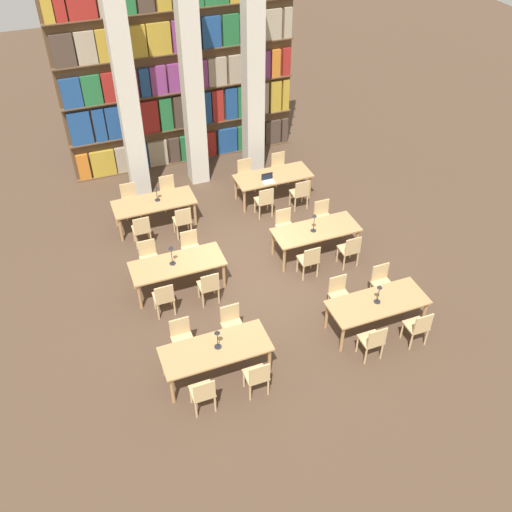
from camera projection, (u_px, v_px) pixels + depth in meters
The scene contains 41 objects.
ground_plane at pixel (252, 271), 13.51m from camera, with size 40.00×40.00×0.00m, color #4C3828.
bookshelf_bank at pixel (181, 74), 15.79m from camera, with size 6.69×0.35×5.50m.
pillar_left at pixel (126, 89), 14.27m from camera, with size 0.51×0.51×6.00m.
pillar_center at pixel (192, 79), 14.75m from camera, with size 0.51×0.51×6.00m.
pillar_right at pixel (253, 70), 15.22m from camera, with size 0.51×0.51×6.00m.
reading_table_0 at pixel (216, 351), 10.74m from camera, with size 2.08×0.85×0.73m.
chair_0 at pixel (203, 393), 10.20m from camera, with size 0.42×0.40×0.90m.
chair_1 at pixel (182, 338), 11.22m from camera, with size 0.42×0.40×0.90m.
chair_2 at pixel (257, 376), 10.49m from camera, with size 0.42×0.40×0.90m.
chair_3 at pixel (232, 324), 11.51m from camera, with size 0.42×0.40×0.90m.
desk_lamp_0 at pixel (217, 336), 10.53m from camera, with size 0.14×0.14×0.45m.
reading_table_1 at pixel (377, 304), 11.70m from camera, with size 2.08×0.85×0.73m.
chair_4 at pixel (373, 341), 11.16m from camera, with size 0.42×0.40×0.90m.
chair_5 at pixel (339, 294), 12.18m from camera, with size 0.42×0.40×0.90m.
chair_6 at pixel (418, 327), 11.45m from camera, with size 0.42×0.40×0.90m.
chair_7 at pixel (382, 282), 12.47m from camera, with size 0.42×0.40×0.90m.
desk_lamp_1 at pixel (379, 291), 11.45m from camera, with size 0.14×0.14×0.46m.
reading_table_2 at pixel (177, 266), 12.65m from camera, with size 2.08×0.85×0.73m.
chair_8 at pixel (164, 297), 12.10m from camera, with size 0.42×0.40×0.90m.
chair_9 at pixel (149, 257), 13.12m from camera, with size 0.42×0.40×0.90m.
chair_10 at pixel (209, 286), 12.38m from camera, with size 0.42×0.40×0.90m.
chair_11 at pixel (191, 248), 13.40m from camera, with size 0.42×0.40×0.90m.
desk_lamp_2 at pixel (171, 252), 12.37m from camera, with size 0.14×0.14×0.49m.
reading_table_3 at pixel (316, 232), 13.60m from camera, with size 2.08×0.85×0.73m.
chair_12 at pixel (309, 260), 13.06m from camera, with size 0.42×0.40×0.90m.
chair_13 at pixel (285, 225), 14.08m from camera, with size 0.42×0.40×0.90m.
chair_14 at pixel (350, 249), 13.35m from camera, with size 0.42×0.40×0.90m.
chair_15 at pixel (323, 216), 14.37m from camera, with size 0.42×0.40×0.90m.
desk_lamp_3 at pixel (314, 220), 13.29m from camera, with size 0.14×0.14×0.49m.
reading_table_4 at pixel (154, 204), 14.50m from camera, with size 2.08×0.85×0.73m.
chair_16 at pixel (141, 229), 13.95m from camera, with size 0.42×0.40×0.90m.
chair_17 at pixel (130, 199), 14.97m from camera, with size 0.42×0.40×0.90m.
chair_18 at pixel (183, 220), 14.24m from camera, with size 0.42×0.40×0.90m.
chair_19 at pixel (168, 191), 15.26m from camera, with size 0.42×0.40×0.90m.
desk_lamp_4 at pixel (156, 191), 14.32m from camera, with size 0.14×0.14×0.42m.
reading_table_5 at pixel (273, 178), 15.47m from camera, with size 2.08×0.85×0.73m.
chair_20 at pixel (265, 200), 14.92m from camera, with size 0.42×0.40×0.90m.
chair_21 at pixel (246, 174), 15.94m from camera, with size 0.42×0.40×0.90m.
chair_22 at pixel (300, 193), 15.20m from camera, with size 0.42×0.40×0.90m.
chair_23 at pixel (279, 167), 16.22m from camera, with size 0.42×0.40×0.90m.
laptop at pixel (268, 180), 15.16m from camera, with size 0.32×0.22×0.21m.
Camera 1 is at (-3.56, -9.53, 8.89)m, focal length 40.00 mm.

